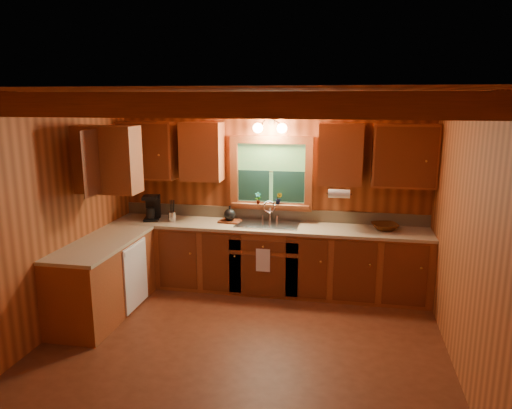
{
  "coord_description": "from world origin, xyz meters",
  "views": [
    {
      "loc": [
        1.02,
        -4.45,
        2.53
      ],
      "look_at": [
        0.0,
        0.8,
        1.35
      ],
      "focal_mm": 33.65,
      "sensor_mm": 36.0,
      "label": 1
    }
  ],
  "objects_px": {
    "coffee_maker": "(152,208)",
    "cutting_board": "(230,221)",
    "sink": "(268,228)",
    "wicker_basket": "(385,227)"
  },
  "relations": [
    {
      "from": "cutting_board",
      "to": "sink",
      "type": "bearing_deg",
      "value": 3.92
    },
    {
      "from": "coffee_maker",
      "to": "wicker_basket",
      "type": "relative_size",
      "value": 1.04
    },
    {
      "from": "cutting_board",
      "to": "wicker_basket",
      "type": "distance_m",
      "value": 2.03
    },
    {
      "from": "cutting_board",
      "to": "wicker_basket",
      "type": "xyz_separation_m",
      "value": [
        2.03,
        0.0,
        0.03
      ]
    },
    {
      "from": "coffee_maker",
      "to": "wicker_basket",
      "type": "bearing_deg",
      "value": -13.46
    },
    {
      "from": "sink",
      "to": "cutting_board",
      "type": "relative_size",
      "value": 2.93
    },
    {
      "from": "sink",
      "to": "cutting_board",
      "type": "distance_m",
      "value": 0.53
    },
    {
      "from": "sink",
      "to": "wicker_basket",
      "type": "xyz_separation_m",
      "value": [
        1.51,
        0.04,
        0.08
      ]
    },
    {
      "from": "coffee_maker",
      "to": "cutting_board",
      "type": "distance_m",
      "value": 1.1
    },
    {
      "from": "coffee_maker",
      "to": "cutting_board",
      "type": "relative_size",
      "value": 1.23
    }
  ]
}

